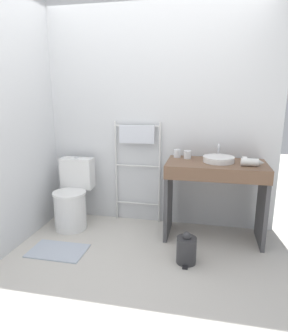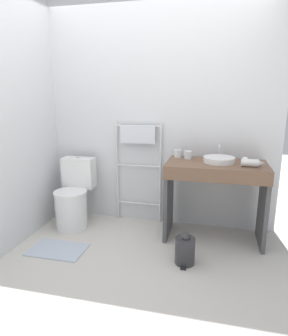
# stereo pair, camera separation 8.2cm
# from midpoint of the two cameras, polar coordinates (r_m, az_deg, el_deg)

# --- Properties ---
(ground_plane) EXTENTS (12.00, 12.00, 0.00)m
(ground_plane) POSITION_cam_midpoint_polar(r_m,az_deg,el_deg) (2.76, -3.80, -20.09)
(ground_plane) COLOR beige
(wall_back) EXTENTS (2.78, 0.12, 2.58)m
(wall_back) POSITION_cam_midpoint_polar(r_m,az_deg,el_deg) (3.54, 1.57, 9.96)
(wall_back) COLOR silver
(wall_back) RESTS_ON ground_plane
(wall_side) EXTENTS (0.12, 1.83, 2.58)m
(wall_side) POSITION_cam_midpoint_polar(r_m,az_deg,el_deg) (3.43, -23.34, 8.70)
(wall_side) COLOR silver
(wall_side) RESTS_ON ground_plane
(toilet) EXTENTS (0.38, 0.53, 0.80)m
(toilet) POSITION_cam_midpoint_polar(r_m,az_deg,el_deg) (3.64, -14.10, -5.76)
(toilet) COLOR white
(toilet) RESTS_ON ground_plane
(towel_radiator) EXTENTS (0.56, 0.06, 1.22)m
(towel_radiator) POSITION_cam_midpoint_polar(r_m,az_deg,el_deg) (3.52, -1.99, 3.62)
(towel_radiator) COLOR silver
(towel_radiator) RESTS_ON ground_plane
(vanity_counter) EXTENTS (1.02, 0.56, 0.85)m
(vanity_counter) POSITION_cam_midpoint_polar(r_m,az_deg,el_deg) (3.23, 12.64, -3.61)
(vanity_counter) COLOR brown
(vanity_counter) RESTS_ON ground_plane
(sink_basin) EXTENTS (0.32, 0.32, 0.06)m
(sink_basin) POSITION_cam_midpoint_polar(r_m,az_deg,el_deg) (3.19, 13.32, 1.66)
(sink_basin) COLOR white
(sink_basin) RESTS_ON vanity_counter
(faucet) EXTENTS (0.02, 0.10, 0.16)m
(faucet) POSITION_cam_midpoint_polar(r_m,az_deg,el_deg) (3.35, 13.34, 3.44)
(faucet) COLOR silver
(faucet) RESTS_ON vanity_counter
(cup_near_wall) EXTENTS (0.08, 0.08, 0.09)m
(cup_near_wall) POSITION_cam_midpoint_polar(r_m,az_deg,el_deg) (3.36, 5.65, 2.78)
(cup_near_wall) COLOR white
(cup_near_wall) RESTS_ON vanity_counter
(cup_near_edge) EXTENTS (0.08, 0.08, 0.09)m
(cup_near_edge) POSITION_cam_midpoint_polar(r_m,az_deg,el_deg) (3.30, 7.59, 2.54)
(cup_near_edge) COLOR white
(cup_near_edge) RESTS_ON vanity_counter
(hair_dryer) EXTENTS (0.22, 0.18, 0.08)m
(hair_dryer) POSITION_cam_midpoint_polar(r_m,az_deg,el_deg) (3.12, 18.92, 1.09)
(hair_dryer) COLOR white
(hair_dryer) RESTS_ON vanity_counter
(trash_bin) EXTENTS (0.19, 0.22, 0.31)m
(trash_bin) POSITION_cam_midpoint_polar(r_m,az_deg,el_deg) (2.90, 7.24, -15.13)
(trash_bin) COLOR #333335
(trash_bin) RESTS_ON ground_plane
(bath_mat) EXTENTS (0.56, 0.36, 0.01)m
(bath_mat) POSITION_cam_midpoint_polar(r_m,az_deg,el_deg) (3.25, -16.81, -14.86)
(bath_mat) COLOR #B2BCCC
(bath_mat) RESTS_ON ground_plane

